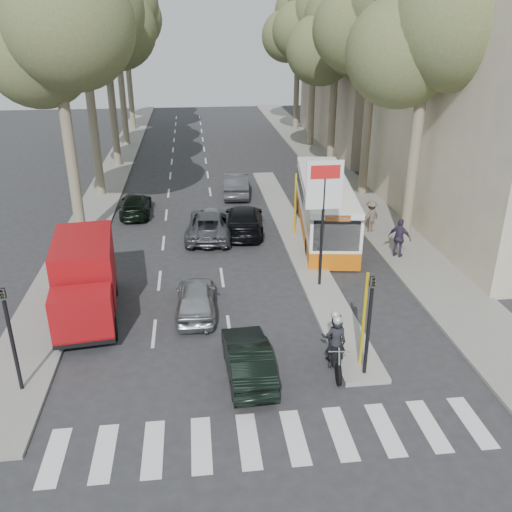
{
  "coord_description": "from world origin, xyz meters",
  "views": [
    {
      "loc": [
        -1.97,
        -15.62,
        10.64
      ],
      "look_at": [
        0.48,
        5.06,
        1.6
      ],
      "focal_mm": 38.0,
      "sensor_mm": 36.0,
      "label": 1
    }
  ],
  "objects_px": {
    "silver_hatchback": "(196,298)",
    "city_bus": "(324,205)",
    "motorcycle": "(335,341)",
    "red_truck": "(85,278)",
    "dark_hatchback": "(248,358)"
  },
  "relations": [
    {
      "from": "city_bus",
      "to": "motorcycle",
      "type": "relative_size",
      "value": 4.75
    },
    {
      "from": "city_bus",
      "to": "red_truck",
      "type": "bearing_deg",
      "value": -136.83
    },
    {
      "from": "city_bus",
      "to": "motorcycle",
      "type": "bearing_deg",
      "value": -93.96
    },
    {
      "from": "silver_hatchback",
      "to": "city_bus",
      "type": "distance_m",
      "value": 11.06
    },
    {
      "from": "dark_hatchback",
      "to": "city_bus",
      "type": "bearing_deg",
      "value": -115.79
    },
    {
      "from": "city_bus",
      "to": "motorcycle",
      "type": "height_order",
      "value": "city_bus"
    },
    {
      "from": "silver_hatchback",
      "to": "dark_hatchback",
      "type": "bearing_deg",
      "value": 112.18
    },
    {
      "from": "dark_hatchback",
      "to": "city_bus",
      "type": "xyz_separation_m",
      "value": [
        5.5,
        12.75,
        0.88
      ]
    },
    {
      "from": "dark_hatchback",
      "to": "red_truck",
      "type": "relative_size",
      "value": 0.67
    },
    {
      "from": "dark_hatchback",
      "to": "city_bus",
      "type": "distance_m",
      "value": 13.91
    },
    {
      "from": "silver_hatchback",
      "to": "city_bus",
      "type": "height_order",
      "value": "city_bus"
    },
    {
      "from": "silver_hatchback",
      "to": "motorcycle",
      "type": "distance_m",
      "value": 6.1
    },
    {
      "from": "motorcycle",
      "to": "red_truck",
      "type": "bearing_deg",
      "value": 159.31
    },
    {
      "from": "silver_hatchback",
      "to": "motorcycle",
      "type": "height_order",
      "value": "motorcycle"
    },
    {
      "from": "dark_hatchback",
      "to": "red_truck",
      "type": "distance_m",
      "value": 7.51
    }
  ]
}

